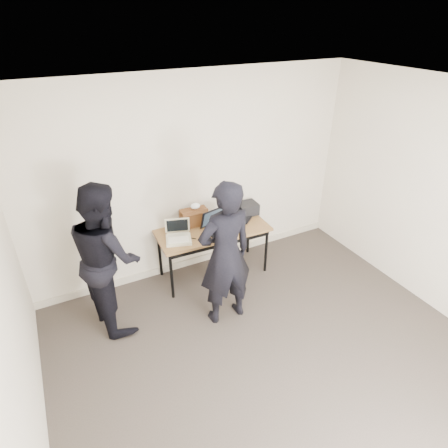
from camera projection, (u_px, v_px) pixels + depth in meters
room at (299, 269)px, 3.19m from camera, size 4.60×4.60×2.80m
desk at (213, 233)px, 5.03m from camera, size 1.53×0.71×0.72m
laptop_beige at (178, 236)px, 4.76m from camera, size 0.39×0.39×0.26m
laptop_center at (218, 226)px, 4.96m from camera, size 0.43×0.42×0.28m
laptop_right at (240, 215)px, 5.26m from camera, size 0.41×0.40×0.22m
leather_satchel at (194, 217)px, 5.04m from camera, size 0.37×0.19×0.25m
tissue at (195, 206)px, 4.98m from camera, size 0.14×0.12×0.08m
equipment_box at (247, 208)px, 5.36m from camera, size 0.29×0.25×0.16m
power_brick at (203, 238)px, 4.77m from camera, size 0.10×0.07×0.03m
cables at (220, 229)px, 5.02m from camera, size 1.16×0.33×0.01m
person_typist at (225, 255)px, 4.17m from camera, size 0.66×0.44×1.79m
person_observer at (107, 257)px, 4.15m from camera, size 0.80×0.96×1.78m
baseboard at (199, 259)px, 5.56m from camera, size 4.50×0.03×0.10m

